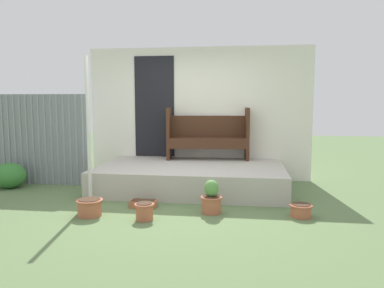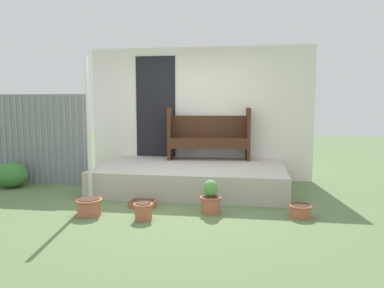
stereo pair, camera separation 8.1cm
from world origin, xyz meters
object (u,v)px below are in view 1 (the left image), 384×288
flower_pot_middle (144,211)px  shrub_by_fence (9,175)px  bench (208,134)px  flower_pot_far_right (301,210)px  support_post (88,130)px  flower_pot_left (89,207)px  planter_box_rect (143,204)px  flower_pot_right (211,199)px

flower_pot_middle → shrub_by_fence: 3.22m
bench → flower_pot_far_right: bearing=-60.6°
support_post → flower_pot_left: bearing=-68.0°
planter_box_rect → shrub_by_fence: bearing=162.1°
flower_pot_far_right → shrub_by_fence: size_ratio=0.52×
flower_pot_right → shrub_by_fence: flower_pot_right is taller
flower_pot_middle → flower_pot_far_right: flower_pot_middle is taller
bench → flower_pot_far_right: 2.70m
flower_pot_middle → planter_box_rect: (-0.17, 0.57, -0.07)m
support_post → shrub_by_fence: 2.15m
bench → planter_box_rect: bearing=-116.1°
support_post → shrub_by_fence: bearing=158.7°
flower_pot_left → flower_pot_right: 1.66m
flower_pot_right → flower_pot_far_right: size_ratio=1.50×
flower_pot_middle → planter_box_rect: 0.60m
flower_pot_right → flower_pot_left: bearing=-167.6°
bench → flower_pot_left: bench is taller
flower_pot_far_right → planter_box_rect: size_ratio=0.81×
flower_pot_far_right → shrub_by_fence: bearing=168.3°
support_post → flower_pot_middle: size_ratio=8.40×
flower_pot_left → flower_pot_middle: bearing=-5.1°
shrub_by_fence → flower_pot_right: bearing=-15.3°
bench → flower_pot_far_right: size_ratio=5.10×
flower_pot_right → planter_box_rect: 1.03m
support_post → flower_pot_right: size_ratio=4.72×
support_post → bench: size_ratio=1.39×
flower_pot_left → shrub_by_fence: size_ratio=0.61×
bench → planter_box_rect: (-0.75, -1.97, -0.87)m
bench → shrub_by_fence: bench is taller
planter_box_rect → bench: bearing=69.1°
support_post → planter_box_rect: 1.38m
flower_pot_left → flower_pot_middle: flower_pot_left is taller
bench → flower_pot_middle: 2.72m
flower_pot_far_right → support_post: bearing=174.3°
flower_pot_far_right → bench: bearing=124.7°
flower_pot_far_right → planter_box_rect: (-2.22, 0.14, -0.04)m
planter_box_rect → flower_pot_far_right: bearing=-3.7°
flower_pot_far_right → flower_pot_middle: bearing=-168.4°
flower_pot_middle → flower_pot_right: 0.95m
flower_pot_left → flower_pot_far_right: 2.85m
support_post → flower_pot_right: (1.89, -0.30, -0.90)m
flower_pot_left → flower_pot_far_right: size_ratio=1.16×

